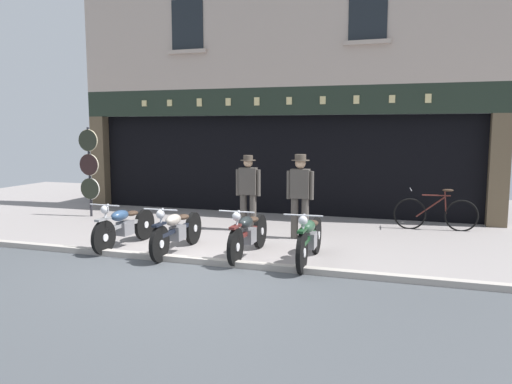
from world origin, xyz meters
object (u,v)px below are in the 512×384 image
object	(u,v)px
shopkeeper_center	(300,192)
salesman_left	(248,189)
advert_board_near	(393,148)
motorcycle_center	(248,233)
motorcycle_left	(124,225)
motorcycle_center_left	(177,230)
leaning_bicycle	(436,213)
tyre_sign_pole	(89,166)
motorcycle_center_right	(310,238)

from	to	relation	value
shopkeeper_center	salesman_left	bearing A→B (deg)	-23.14
salesman_left	advert_board_near	distance (m)	3.92
motorcycle_center	shopkeeper_center	size ratio (longest dim) A/B	1.14
motorcycle_left	shopkeeper_center	xyz separation A→B (m)	(3.02, 1.75, 0.56)
motorcycle_center_left	leaning_bicycle	bearing A→B (deg)	-142.67
motorcycle_center_left	salesman_left	distance (m)	2.44
motorcycle_center_left	salesman_left	xyz separation A→B (m)	(0.58, 2.32, 0.51)
motorcycle_center	shopkeeper_center	xyz separation A→B (m)	(0.54, 1.70, 0.55)
tyre_sign_pole	advert_board_near	bearing A→B (deg)	15.09
motorcycle_left	advert_board_near	distance (m)	6.75
motorcycle_left	leaning_bicycle	size ratio (longest dim) A/B	1.07
motorcycle_center	tyre_sign_pole	distance (m)	5.88
motorcycle_center_left	tyre_sign_pole	bearing A→B (deg)	-36.83
salesman_left	leaning_bicycle	bearing A→B (deg)	-165.79
motorcycle_left	salesman_left	bearing A→B (deg)	-125.34
motorcycle_left	motorcycle_center_left	distance (m)	1.17
motorcycle_center	salesman_left	world-z (taller)	salesman_left
motorcycle_center_left	advert_board_near	distance (m)	6.08
motorcycle_center_left	leaning_bicycle	world-z (taller)	leaning_bicycle
advert_board_near	salesman_left	bearing A→B (deg)	-140.42
tyre_sign_pole	shopkeeper_center	bearing A→B (deg)	-9.06
motorcycle_center_left	motorcycle_center	xyz separation A→B (m)	(1.32, 0.14, 0.00)
salesman_left	leaning_bicycle	size ratio (longest dim) A/B	0.92
motorcycle_center	motorcycle_center_right	bearing A→B (deg)	176.09
motorcycle_left	leaning_bicycle	bearing A→B (deg)	-145.34
advert_board_near	leaning_bicycle	bearing A→B (deg)	-47.29
motorcycle_center	motorcycle_left	bearing A→B (deg)	1.01
motorcycle_center	salesman_left	distance (m)	2.35
motorcycle_left	tyre_sign_pole	bearing A→B (deg)	-41.66
motorcycle_center_left	shopkeeper_center	bearing A→B (deg)	-136.60
motorcycle_left	motorcycle_center_left	size ratio (longest dim) A/B	0.95
salesman_left	shopkeeper_center	distance (m)	1.37
motorcycle_left	shopkeeper_center	bearing A→B (deg)	-147.15
motorcycle_center	leaning_bicycle	xyz separation A→B (m)	(3.24, 3.50, -0.04)
motorcycle_left	motorcycle_center_right	world-z (taller)	motorcycle_center_right
motorcycle_left	salesman_left	world-z (taller)	salesman_left
advert_board_near	leaning_bicycle	distance (m)	2.05
motorcycle_left	motorcycle_center_left	bearing A→B (deg)	177.98
motorcycle_center	leaning_bicycle	distance (m)	4.77
motorcycle_left	motorcycle_center_left	xyz separation A→B (m)	(1.16, -0.10, 0.00)
motorcycle_center	advert_board_near	size ratio (longest dim) A/B	1.98
leaning_bicycle	motorcycle_center_right	bearing A→B (deg)	144.96
motorcycle_center	motorcycle_center_right	xyz separation A→B (m)	(1.12, -0.08, 0.01)
motorcycle_center	tyre_sign_pole	size ratio (longest dim) A/B	0.87
motorcycle_center_right	advert_board_near	distance (m)	5.00
motorcycle_left	motorcycle_center	bearing A→B (deg)	-176.17
motorcycle_center_left	motorcycle_center_right	xyz separation A→B (m)	(2.44, 0.06, 0.01)
motorcycle_center_left	tyre_sign_pole	distance (m)	4.84
advert_board_near	tyre_sign_pole	bearing A→B (deg)	-164.91
motorcycle_left	leaning_bicycle	xyz separation A→B (m)	(5.72, 3.55, -0.04)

